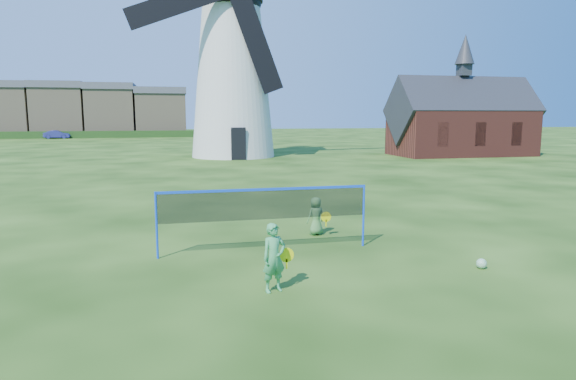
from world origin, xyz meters
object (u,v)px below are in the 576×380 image
(windmill, at_px, (232,69))
(play_ball, at_px, (481,264))
(player_girl, at_px, (274,258))
(badminton_net, at_px, (265,205))
(chapel, at_px, (461,122))
(player_boy, at_px, (316,216))
(car_right, at_px, (57,134))

(windmill, xyz_separation_m, play_ball, (1.62, -30.55, -6.70))
(windmill, relative_size, player_girl, 15.61)
(badminton_net, relative_size, player_girl, 3.90)
(play_ball, bearing_deg, player_girl, -175.32)
(badminton_net, bearing_deg, chapel, 50.52)
(player_boy, height_order, car_right, car_right)
(play_ball, bearing_deg, windmill, 93.04)
(windmill, bearing_deg, car_right, 119.21)
(chapel, distance_m, car_right, 55.20)
(windmill, bearing_deg, player_girl, -95.50)
(badminton_net, height_order, car_right, badminton_net)
(chapel, distance_m, player_girl, 35.32)
(windmill, xyz_separation_m, player_girl, (-2.98, -30.93, -6.16))
(badminton_net, relative_size, player_boy, 4.85)
(badminton_net, bearing_deg, player_boy, 40.10)
(windmill, bearing_deg, play_ball, -86.96)
(player_boy, bearing_deg, play_ball, 108.62)
(windmill, relative_size, car_right, 5.89)
(player_girl, relative_size, car_right, 0.38)
(play_ball, relative_size, car_right, 0.06)
(chapel, bearing_deg, player_boy, -128.74)
(windmill, relative_size, badminton_net, 4.01)
(play_ball, xyz_separation_m, car_right, (-22.04, 67.07, 0.46))
(badminton_net, bearing_deg, car_right, 105.35)
(chapel, bearing_deg, player_girl, -127.07)
(chapel, xyz_separation_m, player_boy, (-19.24, -23.98, -2.19))
(play_ball, bearing_deg, car_right, 108.19)
(windmill, relative_size, play_ball, 91.94)
(player_boy, bearing_deg, car_right, -88.82)
(windmill, relative_size, player_boy, 19.41)
(badminton_net, height_order, player_boy, badminton_net)
(car_right, bearing_deg, chapel, -137.37)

